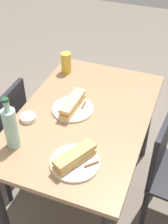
{
  "coord_description": "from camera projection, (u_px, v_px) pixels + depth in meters",
  "views": [
    {
      "loc": [
        1.33,
        0.51,
        1.96
      ],
      "look_at": [
        0.0,
        0.0,
        0.79
      ],
      "focal_mm": 48.97,
      "sensor_mm": 36.0,
      "label": 1
    }
  ],
  "objects": [
    {
      "name": "baguette_sandwich_near",
      "position": [
        75.0,
        157.0,
        1.52
      ],
      "size": [
        0.24,
        0.17,
        0.07
      ],
      "color": "tan",
      "rests_on": "plate_near"
    },
    {
      "name": "knife_near",
      "position": [
        84.0,
        167.0,
        1.51
      ],
      "size": [
        0.14,
        0.13,
        0.01
      ],
      "color": "silver",
      "rests_on": "plate_near"
    },
    {
      "name": "knife_far",
      "position": [
        82.0,
        109.0,
        1.87
      ],
      "size": [
        0.18,
        0.02,
        0.01
      ],
      "color": "silver",
      "rests_on": "plate_far"
    },
    {
      "name": "chair_near",
      "position": [
        2.0,
        133.0,
        2.13
      ],
      "size": [
        0.4,
        0.4,
        0.85
      ],
      "color": "black",
      "rests_on": "ground"
    },
    {
      "name": "baguette_sandwich_far",
      "position": [
        72.0,
        104.0,
        1.86
      ],
      "size": [
        0.25,
        0.08,
        0.07
      ],
      "color": "#DBB77A",
      "rests_on": "plate_far"
    },
    {
      "name": "olive_bowl",
      "position": [
        28.0,
        118.0,
        1.81
      ],
      "size": [
        0.09,
        0.09,
        0.03
      ],
      "primitive_type": "cylinder",
      "color": "silver",
      "rests_on": "dining_table"
    },
    {
      "name": "plate_near",
      "position": [
        75.0,
        163.0,
        1.55
      ],
      "size": [
        0.26,
        0.26,
        0.01
      ],
      "primitive_type": "cylinder",
      "color": "silver",
      "rests_on": "dining_table"
    },
    {
      "name": "beer_glass",
      "position": [
        66.0,
        63.0,
        2.19
      ],
      "size": [
        0.07,
        0.07,
        0.15
      ],
      "primitive_type": "cylinder",
      "color": "gold",
      "rests_on": "dining_table"
    },
    {
      "name": "water_bottle",
      "position": [
        11.0,
        128.0,
        1.58
      ],
      "size": [
        0.07,
        0.07,
        0.31
      ],
      "color": "#99C6B7",
      "rests_on": "dining_table"
    },
    {
      "name": "dining_table",
      "position": [
        84.0,
        129.0,
        1.93
      ],
      "size": [
        1.2,
        0.78,
        0.77
      ],
      "color": "#997251",
      "rests_on": "ground"
    },
    {
      "name": "ground_plane",
      "position": [
        84.0,
        191.0,
        2.34
      ],
      "size": [
        8.0,
        8.0,
        0.0
      ],
      "primitive_type": "plane",
      "color": "#6B6056"
    },
    {
      "name": "plate_far",
      "position": [
        73.0,
        109.0,
        1.89
      ],
      "size": [
        0.26,
        0.26,
        0.01
      ],
      "primitive_type": "cylinder",
      "color": "silver",
      "rests_on": "dining_table"
    }
  ]
}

